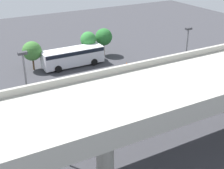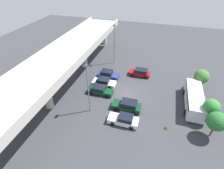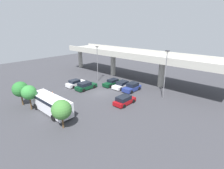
# 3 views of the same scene
# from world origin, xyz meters

# --- Properties ---
(ground_plane) EXTENTS (92.89, 92.89, 0.00)m
(ground_plane) POSITION_xyz_m (0.00, 0.00, 0.00)
(ground_plane) COLOR #38383D
(highway_overpass) EXTENTS (44.67, 7.90, 7.39)m
(highway_overpass) POSITION_xyz_m (0.00, 11.97, 6.03)
(highway_overpass) COLOR #ADAAA0
(highway_overpass) RESTS_ON ground_plane
(parked_car_0) EXTENTS (2.12, 4.57, 1.54)m
(parked_car_0) POSITION_xyz_m (-7.20, -0.89, 0.71)
(parked_car_0) COLOR silver
(parked_car_0) RESTS_ON ground_plane
(parked_car_1) EXTENTS (2.26, 4.79, 1.62)m
(parked_car_1) POSITION_xyz_m (-3.95, -0.67, 0.77)
(parked_car_1) COLOR #0C381E
(parked_car_1) RESTS_ON ground_plane
(parked_car_2) EXTENTS (2.00, 4.74, 1.45)m
(parked_car_2) POSITION_xyz_m (-1.35, 5.08, 0.69)
(parked_car_2) COLOR #0C381E
(parked_car_2) RESTS_ON ground_plane
(parked_car_3) EXTENTS (2.25, 4.60, 1.51)m
(parked_car_3) POSITION_xyz_m (1.39, 5.24, 0.72)
(parked_car_3) COLOR silver
(parked_car_3) RESTS_ON ground_plane
(parked_car_4) EXTENTS (2.20, 4.46, 1.72)m
(parked_car_4) POSITION_xyz_m (4.09, 5.29, 0.80)
(parked_car_4) COLOR navy
(parked_car_4) RESTS_ON ground_plane
(parked_car_5) EXTENTS (2.14, 4.37, 1.56)m
(parked_car_5) POSITION_xyz_m (6.99, -1.01, 0.75)
(parked_car_5) COLOR maroon
(parked_car_5) RESTS_ON ground_plane
(shuttle_bus) EXTENTS (8.90, 2.80, 2.58)m
(shuttle_bus) POSITION_xyz_m (0.13, -11.17, 1.55)
(shuttle_bus) COLOR silver
(shuttle_bus) RESTS_ON ground_plane
(lamp_post_near_aisle) EXTENTS (0.70, 0.35, 9.10)m
(lamp_post_near_aisle) POSITION_xyz_m (10.89, 5.90, 5.26)
(lamp_post_near_aisle) COLOR slate
(lamp_post_near_aisle) RESTS_ON ground_plane
(lamp_post_mid_lot) EXTENTS (0.70, 0.35, 8.56)m
(lamp_post_mid_lot) POSITION_xyz_m (-6.14, 5.06, 4.98)
(lamp_post_mid_lot) COLOR slate
(lamp_post_mid_lot) RESTS_ON ground_plane
(tree_front_left) EXTENTS (2.64, 2.64, 4.26)m
(tree_front_left) POSITION_xyz_m (-5.95, -13.18, 2.93)
(tree_front_left) COLOR brown
(tree_front_left) RESTS_ON ground_plane
(tree_front_centre) EXTENTS (2.36, 2.36, 4.19)m
(tree_front_centre) POSITION_xyz_m (-3.18, -12.92, 2.99)
(tree_front_centre) COLOR brown
(tree_front_centre) RESTS_ON ground_plane
(tree_front_right) EXTENTS (2.67, 2.67, 4.10)m
(tree_front_right) POSITION_xyz_m (5.55, -12.53, 2.76)
(tree_front_right) COLOR brown
(tree_front_right) RESTS_ON ground_plane
(traffic_cone) EXTENTS (0.44, 0.44, 0.70)m
(traffic_cone) POSITION_xyz_m (-6.46, -7.17, 0.33)
(traffic_cone) COLOR black
(traffic_cone) RESTS_ON ground_plane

